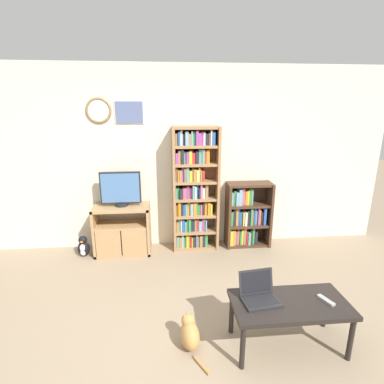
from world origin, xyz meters
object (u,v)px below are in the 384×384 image
coffee_table (290,307)px  bookshelf_tall (194,190)px  tv_stand (123,230)px  television (121,189)px  remote_near_laptop (326,300)px  cat (190,333)px  bookshelf_short (246,216)px  penguin_figurine (83,247)px  laptop (259,293)px

coffee_table → bookshelf_tall: bearing=107.2°
tv_stand → television: size_ratio=1.40×
remote_near_laptop → cat: bearing=-26.4°
bookshelf_short → coffee_table: size_ratio=0.98×
tv_stand → bookshelf_short: size_ratio=0.80×
cat → penguin_figurine: size_ratio=1.52×
remote_near_laptop → television: bearing=-67.4°
bookshelf_tall → laptop: size_ratio=5.26×
bookshelf_tall → remote_near_laptop: (0.93, -2.03, -0.44)m
coffee_table → cat: 0.89m
tv_stand → remote_near_laptop: tv_stand is taller
bookshelf_tall → laptop: 2.02m
tv_stand → television: (0.01, 0.04, 0.59)m
bookshelf_tall → coffee_table: (0.62, -2.02, -0.50)m
coffee_table → remote_near_laptop: (0.31, -0.02, 0.06)m
bookshelf_short → remote_near_laptop: 2.04m
television → laptop: bearing=-53.7°
bookshelf_short → laptop: size_ratio=2.86×
bookshelf_tall → coffee_table: 2.17m
laptop → cat: laptop is taller
laptop → tv_stand: bearing=119.5°
television → coffee_table: 2.62m
coffee_table → laptop: (-0.26, 0.07, 0.11)m
laptop → penguin_figurine: (-1.94, 1.79, -0.36)m
bookshelf_short → penguin_figurine: bookshelf_short is taller
remote_near_laptop → cat: remote_near_laptop is taller
television → coffee_table: (1.65, -1.96, -0.55)m
bookshelf_tall → remote_near_laptop: size_ratio=10.80×
television → bookshelf_short: (1.80, 0.06, -0.48)m
tv_stand → penguin_figurine: (-0.55, -0.07, -0.21)m
bookshelf_short → coffee_table: bearing=-94.5°
bookshelf_tall → cat: size_ratio=3.89×
remote_near_laptop → bookshelf_short: bearing=-107.9°
coffee_table → remote_near_laptop: bearing=-3.2°
laptop → bookshelf_short: bearing=70.5°
laptop → remote_near_laptop: bearing=-16.0°
bookshelf_short → coffee_table: 2.03m
coffee_table → television: bearing=130.0°
tv_stand → bookshelf_tall: size_ratio=0.44×
tv_stand → bookshelf_short: bookshelf_short is taller
bookshelf_tall → laptop: (0.37, -1.95, -0.39)m
bookshelf_short → coffee_table: (-0.16, -2.02, -0.07)m
bookshelf_short → cat: bookshelf_short is taller
bookshelf_tall → bookshelf_short: size_ratio=1.84×
bookshelf_short → laptop: (-0.41, -1.95, 0.04)m
bookshelf_tall → cat: bookshelf_tall is taller
television → laptop: 2.39m
tv_stand → coffee_table: tv_stand is taller
remote_near_laptop → coffee_table: bearing=-25.2°
cat → remote_near_laptop: bearing=-11.7°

